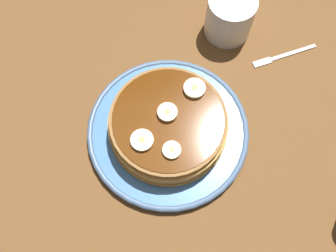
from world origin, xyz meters
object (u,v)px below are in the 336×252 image
object	(u,v)px
pancake_stack	(167,124)
banana_slice_2	(194,89)
banana_slice_0	(165,113)
banana_slice_3	(169,150)
fork	(281,56)
plate	(168,131)
banana_slice_1	(142,140)
coffee_mug	(229,14)

from	to	relation	value
pancake_stack	banana_slice_2	distance (cm)	7.33
banana_slice_0	banana_slice_3	xyz separation A→B (cm)	(-6.21, -0.04, -0.10)
banana_slice_2	banana_slice_3	xyz separation A→B (cm)	(-9.95, 5.19, -0.08)
banana_slice_0	fork	size ratio (longest dim) A/B	0.25
plate	pancake_stack	world-z (taller)	pancake_stack
banana_slice_0	banana_slice_3	size ratio (longest dim) A/B	1.12
banana_slice_2	fork	size ratio (longest dim) A/B	0.28
banana_slice_0	fork	world-z (taller)	banana_slice_0
pancake_stack	banana_slice_3	bearing A→B (deg)	177.06
banana_slice_1	fork	world-z (taller)	banana_slice_1
plate	banana_slice_2	xyz separation A→B (cm)	(4.58, -4.79, 5.90)
pancake_stack	banana_slice_0	xyz separation A→B (cm)	(0.86, 0.31, 2.91)
pancake_stack	banana_slice_0	size ratio (longest dim) A/B	6.30
banana_slice_1	plate	bearing A→B (deg)	-52.43
banana_slice_0	coffee_mug	world-z (taller)	coffee_mug
banana_slice_3	banana_slice_2	bearing A→B (deg)	-27.54
banana_slice_2	fork	distance (cm)	21.03
plate	banana_slice_0	world-z (taller)	banana_slice_0
banana_slice_3	fork	distance (cm)	30.38
coffee_mug	fork	bearing A→B (deg)	-129.03
banana_slice_1	coffee_mug	size ratio (longest dim) A/B	0.29
banana_slice_1	banana_slice_2	distance (cm)	12.09
banana_slice_2	fork	bearing A→B (deg)	-65.00
banana_slice_1	coffee_mug	world-z (taller)	coffee_mug
plate	fork	distance (cm)	26.34
banana_slice_1	banana_slice_3	xyz separation A→B (cm)	(-2.03, -3.94, -0.04)
pancake_stack	coffee_mug	xyz separation A→B (cm)	(20.55, -13.75, 0.33)
pancake_stack	coffee_mug	bearing A→B (deg)	-33.78
plate	banana_slice_1	bearing A→B (deg)	127.57
banana_slice_0	banana_slice_3	distance (cm)	6.21
banana_slice_3	banana_slice_0	bearing A→B (deg)	0.36
plate	banana_slice_3	distance (cm)	7.92
plate	pancake_stack	distance (cm)	3.00
plate	pancake_stack	bearing A→B (deg)	97.31
pancake_stack	banana_slice_2	world-z (taller)	banana_slice_2
banana_slice_2	fork	world-z (taller)	banana_slice_2
plate	coffee_mug	bearing A→B (deg)	-33.56
banana_slice_1	coffee_mug	distance (cm)	29.99
coffee_mug	banana_slice_3	bearing A→B (deg)	151.57
banana_slice_2	banana_slice_1	bearing A→B (deg)	130.95
pancake_stack	coffee_mug	world-z (taller)	coffee_mug
banana_slice_3	fork	world-z (taller)	banana_slice_3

